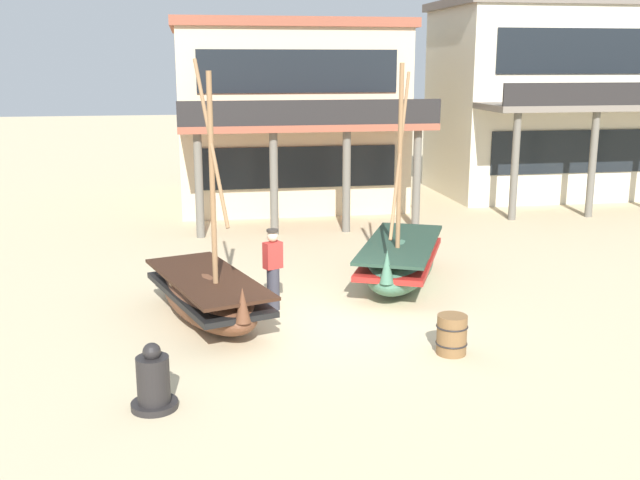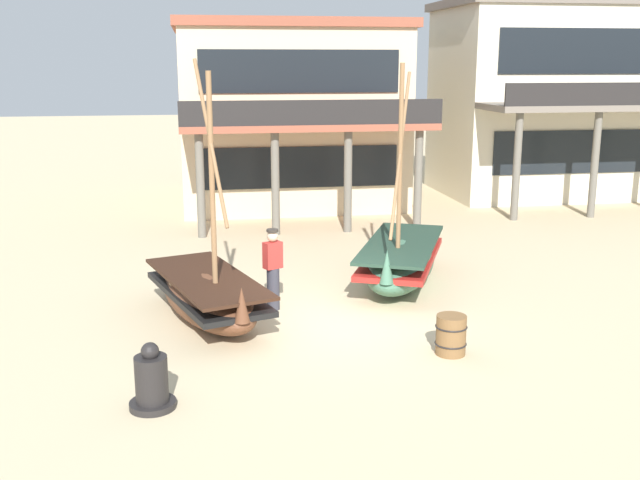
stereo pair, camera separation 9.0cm
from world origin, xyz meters
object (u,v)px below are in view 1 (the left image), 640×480
capstan_winch (153,383)px  wooden_barrel (452,335)px  fisherman_by_hull (273,270)px  harbor_building_main (285,113)px  fishing_boat_centre_large (208,296)px  fishing_boat_near_left (400,260)px  harbor_building_annex (564,99)px

capstan_winch → wooden_barrel: bearing=14.1°
wooden_barrel → capstan_winch: bearing=-165.9°
fisherman_by_hull → harbor_building_main: 12.76m
fisherman_by_hull → fishing_boat_centre_large: bearing=-160.4°
fishing_boat_centre_large → harbor_building_main: size_ratio=0.52×
fishing_boat_near_left → harbor_building_main: harbor_building_main is taller
harbor_building_main → harbor_building_annex: bearing=-0.7°
fishing_boat_near_left → fisherman_by_hull: 3.32m
capstan_winch → harbor_building_main: harbor_building_main is taller
fishing_boat_near_left → harbor_building_main: (-1.17, 11.10, 2.61)m
fishing_boat_centre_large → capstan_winch: (-0.90, -3.68, -0.11)m
wooden_barrel → harbor_building_main: (-0.89, 15.31, 2.81)m
fishing_boat_centre_large → harbor_building_main: harbor_building_main is taller
capstan_winch → wooden_barrel: capstan_winch is taller
fishing_boat_near_left → fishing_boat_centre_large: fishing_boat_centre_large is taller
fisherman_by_hull → harbor_building_annex: size_ratio=0.17×
fishing_boat_centre_large → harbor_building_main: 13.53m
fishing_boat_centre_large → wooden_barrel: bearing=-30.7°
wooden_barrel → harbor_building_main: harbor_building_main is taller
harbor_building_annex → harbor_building_main: bearing=179.3°
harbor_building_annex → fishing_boat_centre_large: bearing=-137.4°
harbor_building_main → harbor_building_annex: 10.68m
fishing_boat_near_left → capstan_winch: 7.58m
wooden_barrel → harbor_building_annex: harbor_building_annex is taller
fisherman_by_hull → wooden_barrel: 4.04m
fisherman_by_hull → harbor_building_annex: (12.56, 12.27, 2.74)m
fishing_boat_near_left → harbor_building_main: 11.47m
fishing_boat_near_left → fishing_boat_centre_large: bearing=-158.0°
capstan_winch → fishing_boat_centre_large: bearing=76.3°
fisherman_by_hull → fishing_boat_near_left: bearing=23.1°
fisherman_by_hull → capstan_winch: size_ratio=1.66×
capstan_winch → harbor_building_main: size_ratio=0.11×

